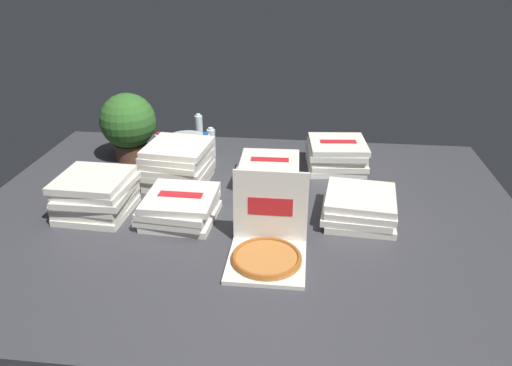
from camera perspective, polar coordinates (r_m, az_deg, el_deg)
The scene contains 15 objects.
ground_plane at distance 2.78m, azimuth -1.26°, elevation -3.63°, with size 3.20×2.40×0.02m, color #38383D.
open_pizza_box at distance 2.34m, azimuth 1.39°, elevation -7.46°, with size 0.38×0.41×0.40m.
pizza_stack_left_near at distance 3.11m, azimuth 1.46°, elevation 1.58°, with size 0.41×0.42×0.16m.
pizza_stack_right_near at distance 3.09m, azimuth -9.30°, elevation 2.25°, with size 0.43×0.43×0.27m.
pizza_stack_right_far at distance 3.34m, azimuth 9.59°, elevation 3.37°, with size 0.43×0.43×0.20m.
pizza_stack_right_mid at distance 2.72m, azimuth 12.26°, elevation -2.84°, with size 0.43×0.43×0.15m.
pizza_stack_left_mid at distance 2.69m, azimuth -9.10°, elevation -2.89°, with size 0.42×0.42×0.16m.
pizza_stack_center_near at distance 2.86m, azimuth -18.62°, elevation -1.34°, with size 0.42×0.41×0.23m.
ice_bucket at distance 3.56m, azimuth -8.30°, elevation 4.45°, with size 0.28×0.28×0.14m, color #B7BABF.
water_bottle_0 at distance 3.46m, azimuth -11.40°, elevation 4.14°, with size 0.06×0.06×0.22m.
water_bottle_1 at distance 3.81m, azimuth -6.84°, elevation 6.55°, with size 0.06×0.06×0.22m.
water_bottle_2 at distance 3.40m, azimuth -5.95°, elevation 4.18°, with size 0.06×0.06×0.22m.
water_bottle_3 at distance 3.34m, azimuth -7.20°, elevation 3.68°, with size 0.06×0.06×0.22m.
water_bottle_4 at distance 3.50m, azimuth -5.38°, elevation 4.83°, with size 0.06×0.06×0.22m.
potted_plant at distance 3.51m, azimuth -15.04°, elevation 6.85°, with size 0.39×0.39×0.48m.
Camera 1 is at (0.33, -2.39, 1.37)m, focal length 33.42 mm.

